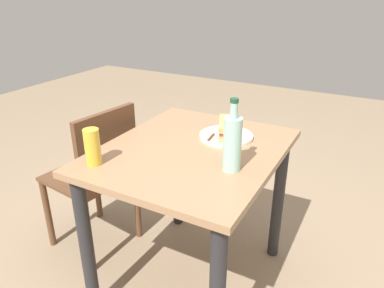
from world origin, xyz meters
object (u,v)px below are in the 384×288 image
(plate_near, at_px, (226,136))
(knife_near, at_px, (213,134))
(water_bottle, at_px, (232,143))
(dining_table, at_px, (192,176))
(baguette_sandwich_near, at_px, (226,128))
(chair_far, at_px, (98,173))
(beer_glass, at_px, (92,147))

(plate_near, xyz_separation_m, knife_near, (-0.03, 0.05, 0.01))
(knife_near, height_order, water_bottle, water_bottle)
(dining_table, bearing_deg, baguette_sandwich_near, -24.72)
(dining_table, bearing_deg, chair_far, 91.12)
(baguette_sandwich_near, bearing_deg, dining_table, 155.28)
(baguette_sandwich_near, relative_size, knife_near, 1.18)
(plate_near, bearing_deg, chair_far, 106.55)
(water_bottle, xyz_separation_m, beer_glass, (-0.22, 0.51, -0.04))
(chair_far, xyz_separation_m, plate_near, (0.20, -0.66, 0.27))
(baguette_sandwich_near, height_order, knife_near, baguette_sandwich_near)
(chair_far, height_order, plate_near, chair_far)
(chair_far, distance_m, beer_glass, 0.55)
(baguette_sandwich_near, xyz_separation_m, water_bottle, (-0.29, -0.15, 0.07))
(chair_far, bearing_deg, beer_glass, -136.45)
(plate_near, bearing_deg, water_bottle, -153.04)
(plate_near, xyz_separation_m, baguette_sandwich_near, (0.00, -0.00, 0.04))
(dining_table, xyz_separation_m, plate_near, (0.18, -0.08, 0.15))
(baguette_sandwich_near, relative_size, water_bottle, 0.73)
(dining_table, bearing_deg, beer_glass, 139.65)
(beer_glass, bearing_deg, chair_far, 43.55)
(dining_table, distance_m, baguette_sandwich_near, 0.28)
(chair_far, bearing_deg, dining_table, -88.88)
(plate_near, relative_size, knife_near, 1.41)
(baguette_sandwich_near, distance_m, beer_glass, 0.62)
(baguette_sandwich_near, bearing_deg, knife_near, 123.19)
(chair_far, xyz_separation_m, baguette_sandwich_near, (0.20, -0.66, 0.32))
(knife_near, relative_size, beer_glass, 1.19)
(plate_near, distance_m, water_bottle, 0.34)
(chair_far, relative_size, plate_near, 3.36)
(chair_far, distance_m, knife_near, 0.69)
(water_bottle, bearing_deg, baguette_sandwich_near, 26.96)
(knife_near, relative_size, water_bottle, 0.62)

